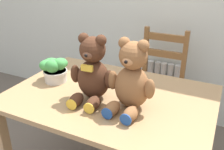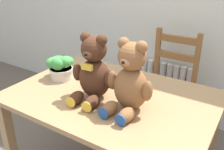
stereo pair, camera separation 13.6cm
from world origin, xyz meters
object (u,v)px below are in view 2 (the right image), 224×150
object	(u,v)px
wooden_chair_behind	(167,90)
teddy_bear_left	(93,71)
teddy_bear_right	(130,81)
potted_plant	(60,66)

from	to	relation	value
wooden_chair_behind	teddy_bear_left	distance (m)	0.99
teddy_bear_right	potted_plant	bearing A→B (deg)	-5.67
teddy_bear_right	wooden_chair_behind	bearing A→B (deg)	-81.64
teddy_bear_left	teddy_bear_right	xyz separation A→B (m)	(0.24, 0.00, 0.00)
wooden_chair_behind	teddy_bear_left	size ratio (longest dim) A/B	2.49
wooden_chair_behind	potted_plant	xyz separation A→B (m)	(-0.51, -0.76, 0.38)
teddy_bear_right	teddy_bear_left	bearing A→B (deg)	3.41
wooden_chair_behind	teddy_bear_left	xyz separation A→B (m)	(-0.16, -0.86, 0.46)
potted_plant	teddy_bear_right	bearing A→B (deg)	-9.07
teddy_bear_left	potted_plant	xyz separation A→B (m)	(-0.35, 0.09, -0.08)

